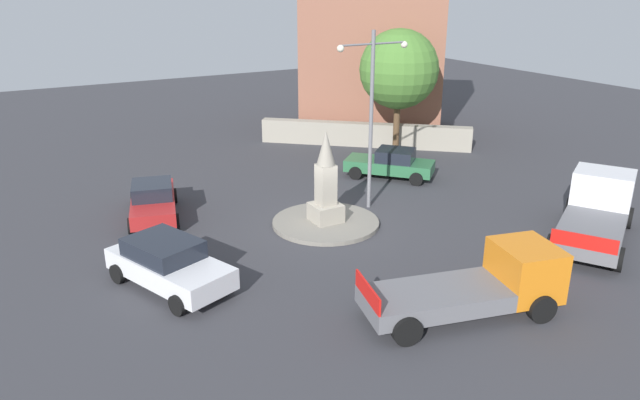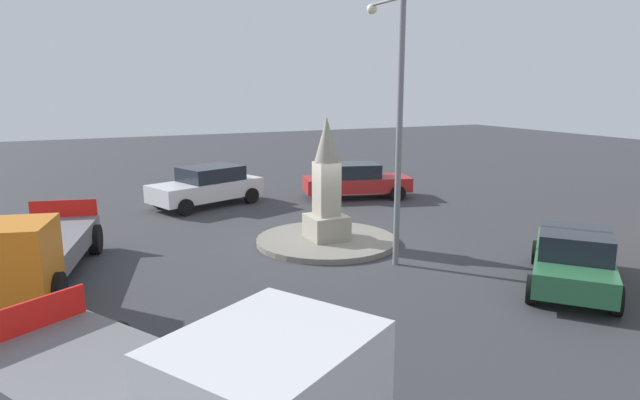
{
  "view_description": "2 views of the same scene",
  "coord_description": "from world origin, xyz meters",
  "px_view_note": "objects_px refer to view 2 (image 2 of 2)",
  "views": [
    {
      "loc": [
        11.12,
        19.18,
        9.24
      ],
      "look_at": [
        0.41,
        0.26,
        1.21
      ],
      "focal_mm": 33.64,
      "sensor_mm": 36.0,
      "label": 1
    },
    {
      "loc": [
        -14.56,
        6.97,
        4.71
      ],
      "look_at": [
        -0.64,
        0.51,
        1.52
      ],
      "focal_mm": 30.77,
      "sensor_mm": 36.0,
      "label": 2
    }
  ],
  "objects_px": {
    "car_green_passing": "(573,258)",
    "car_white_parked_left": "(207,186)",
    "truck_orange_parked_right": "(26,253)",
    "car_red_approaching": "(357,181)",
    "monument": "(327,189)",
    "streetlamp": "(400,96)"
  },
  "relations": [
    {
      "from": "car_green_passing",
      "to": "car_white_parked_left",
      "type": "bearing_deg",
      "value": 24.0
    },
    {
      "from": "car_green_passing",
      "to": "truck_orange_parked_right",
      "type": "distance_m",
      "value": 12.85
    },
    {
      "from": "car_green_passing",
      "to": "car_red_approaching",
      "type": "height_order",
      "value": "car_red_approaching"
    },
    {
      "from": "monument",
      "to": "car_red_approaching",
      "type": "relative_size",
      "value": 0.77
    },
    {
      "from": "car_red_approaching",
      "to": "streetlamp",
      "type": "bearing_deg",
      "value": 158.05
    },
    {
      "from": "streetlamp",
      "to": "car_red_approaching",
      "type": "height_order",
      "value": "streetlamp"
    },
    {
      "from": "car_red_approaching",
      "to": "car_white_parked_left",
      "type": "bearing_deg",
      "value": 79.44
    },
    {
      "from": "truck_orange_parked_right",
      "to": "streetlamp",
      "type": "bearing_deg",
      "value": -102.91
    },
    {
      "from": "streetlamp",
      "to": "monument",
      "type": "bearing_deg",
      "value": 17.39
    },
    {
      "from": "car_red_approaching",
      "to": "truck_orange_parked_right",
      "type": "height_order",
      "value": "truck_orange_parked_right"
    },
    {
      "from": "car_green_passing",
      "to": "car_red_approaching",
      "type": "bearing_deg",
      "value": -2.48
    },
    {
      "from": "monument",
      "to": "car_white_parked_left",
      "type": "bearing_deg",
      "value": 16.06
    },
    {
      "from": "monument",
      "to": "truck_orange_parked_right",
      "type": "xyz_separation_m",
      "value": [
        -0.58,
        8.04,
        -0.78
      ]
    },
    {
      "from": "car_white_parked_left",
      "to": "truck_orange_parked_right",
      "type": "bearing_deg",
      "value": 141.04
    },
    {
      "from": "streetlamp",
      "to": "car_white_parked_left",
      "type": "height_order",
      "value": "streetlamp"
    },
    {
      "from": "monument",
      "to": "truck_orange_parked_right",
      "type": "relative_size",
      "value": 0.61
    },
    {
      "from": "streetlamp",
      "to": "car_white_parked_left",
      "type": "bearing_deg",
      "value": 16.43
    },
    {
      "from": "monument",
      "to": "car_white_parked_left",
      "type": "distance_m",
      "value": 7.23
    },
    {
      "from": "monument",
      "to": "streetlamp",
      "type": "distance_m",
      "value": 3.9
    },
    {
      "from": "monument",
      "to": "truck_orange_parked_right",
      "type": "bearing_deg",
      "value": 94.13
    },
    {
      "from": "monument",
      "to": "car_green_passing",
      "type": "bearing_deg",
      "value": -147.74
    },
    {
      "from": "car_white_parked_left",
      "to": "car_red_approaching",
      "type": "height_order",
      "value": "car_white_parked_left"
    }
  ]
}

